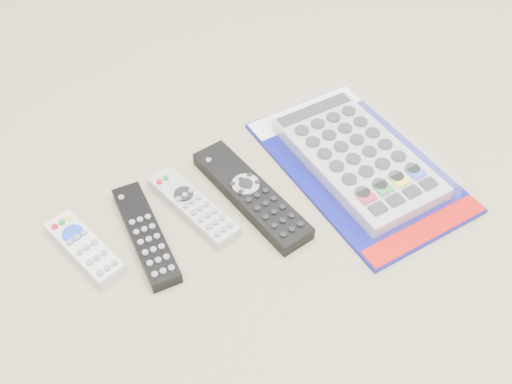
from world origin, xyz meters
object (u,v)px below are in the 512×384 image
remote_silver_dvd (193,206)px  remote_large_black (251,195)px  remote_small_grey (85,248)px  jumbo_remote_packaged (357,156)px  remote_slim_black (146,234)px

remote_silver_dvd → remote_large_black: size_ratio=0.75×
remote_small_grey → remote_large_black: bearing=-22.1°
remote_small_grey → jumbo_remote_packaged: bearing=-21.7°
jumbo_remote_packaged → remote_large_black: bearing=173.1°
remote_slim_black → remote_silver_dvd: 0.08m
remote_small_grey → jumbo_remote_packaged: 0.44m
remote_slim_black → remote_silver_dvd: size_ratio=1.10×
remote_slim_black → remote_small_grey: bearing=170.3°
remote_silver_dvd → jumbo_remote_packaged: 0.27m
remote_large_black → remote_slim_black: bearing=169.2°
jumbo_remote_packaged → remote_slim_black: bearing=174.2°
remote_silver_dvd → remote_large_black: remote_large_black is taller
remote_small_grey → remote_large_black: (0.25, -0.05, 0.00)m
remote_silver_dvd → jumbo_remote_packaged: bearing=-22.3°
remote_silver_dvd → remote_slim_black: bearing=177.6°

